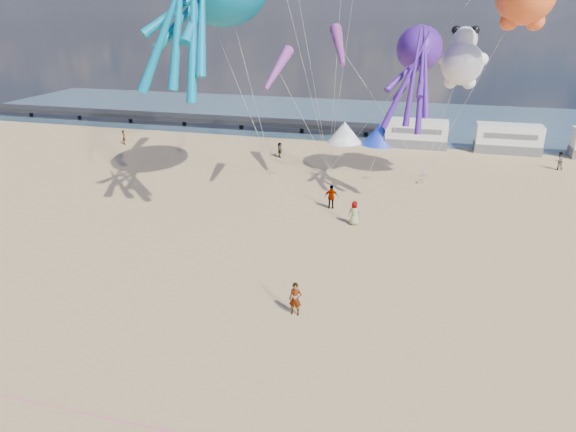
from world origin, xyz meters
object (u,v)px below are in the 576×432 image
Objects in this scene: tent_white at (344,132)px; tent_blue at (380,134)px; standing_person at (295,299)px; beachgoer_0 at (354,213)px; sandbag_b at (367,178)px; sandbag_c at (421,182)px; windsock_right at (277,69)px; sandbag_d at (425,175)px; windsock_mid at (339,46)px; beachgoer_3 at (331,197)px; beachgoer_5 at (124,137)px; kite_octopus_purple at (419,48)px; sandbag_e at (329,170)px; sandbag_a at (273,173)px; motorhome_1 at (508,139)px; motorhome_0 at (416,133)px; beachgoer_4 at (280,150)px; beachgoer_1 at (559,161)px; kite_panda at (462,64)px.

tent_white is 4.00m from tent_blue.
standing_person is 1.00× the size of beachgoer_0.
sandbag_c is at bearing -0.75° from sandbag_b.
tent_blue is at bearing 90.99° from sandbag_b.
sandbag_d is at bearing 43.94° from windsock_right.
standing_person is at bearing -102.35° from windsock_mid.
beachgoer_5 is at bearing -35.98° from beachgoer_3.
sandbag_e is at bearing 177.65° from kite_octopus_purple.
motorhome_1 is at bearing 32.36° from sandbag_a.
sandbag_b is at bearing -135.88° from beachgoer_5.
beachgoer_5 is 3.21× the size of sandbag_b.
motorhome_1 is 17.50m from tent_white.
windsock_right is (-3.90, -4.09, -1.46)m from windsock_mid.
beachgoer_5 is (-26.34, 13.86, -0.14)m from beachgoer_3.
beachgoer_0 is at bearing 119.88° from beachgoer_3.
kite_octopus_purple is (3.57, -1.24, 11.28)m from sandbag_b.
beachgoer_4 is at bearing -149.23° from motorhome_0.
sandbag_b is at bearing -20.89° from sandbag_e.
motorhome_1 is at bearing -126.46° from beachgoer_0.
beachgoer_1 is 18.83m from sandbag_b.
sandbag_b is at bearing 86.11° from standing_person.
tent_blue is 2.13× the size of beachgoer_3.
sandbag_b is (9.67, -5.04, -0.66)m from beachgoer_4.
beachgoer_0 is at bearing -79.23° from tent_white.
beachgoer_0 reaches higher than sandbag_e.
motorhome_1 is at bearing 75.47° from kite_panda.
windsock_mid reaches higher than sandbag_a.
motorhome_1 is 26.07m from beachgoer_3.
kite_octopus_purple is (4.43, 22.01, 10.51)m from standing_person.
beachgoer_4 reaches higher than sandbag_d.
sandbag_a and sandbag_b have the same top height.
standing_person is at bearing -171.17° from beachgoer_5.
beachgoer_3 reaches higher than sandbag_e.
windsock_right reaches higher than sandbag_a.
sandbag_c is 0.09× the size of windsock_mid.
beachgoer_3 is 0.19× the size of kite_octopus_purple.
windsock_right is at bearing 106.94° from standing_person.
sandbag_e is (-8.85, -0.60, 0.00)m from sandbag_d.
sandbag_b is at bearing -106.14° from motorhome_0.
kite_panda is at bearing -46.75° from tent_white.
windsock_mid reaches higher than tent_white.
beachgoer_1 is at bearing 37.69° from windsock_right.
windsock_right is at bearing -69.55° from sandbag_a.
motorhome_1 is 1.65× the size of tent_white.
kite_octopus_purple reaches higher than sandbag_c.
beachgoer_0 is 11.75m from sandbag_c.
beachgoer_0 is 3.48m from beachgoer_3.
sandbag_b is (-17.25, -7.52, -0.76)m from beachgoer_1.
tent_blue is 13.09m from sandbag_b.
tent_white is 21.77m from windsock_right.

